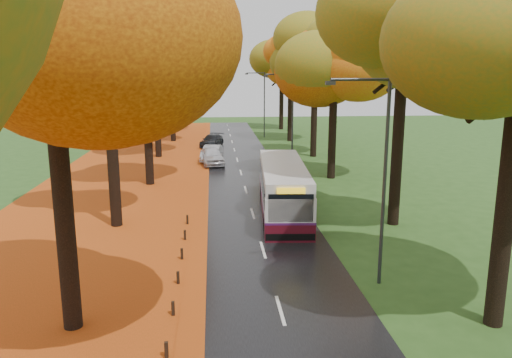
{
  "coord_description": "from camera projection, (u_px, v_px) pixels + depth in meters",
  "views": [
    {
      "loc": [
        -2.24,
        -9.88,
        8.23
      ],
      "look_at": [
        0.0,
        15.77,
        2.6
      ],
      "focal_mm": 35.0,
      "sensor_mm": 36.0,
      "label": 1
    }
  ],
  "objects": [
    {
      "name": "car_silver",
      "position": [
        212.0,
        153.0,
        45.9
      ],
      "size": [
        2.22,
        4.47,
        1.41
      ],
      "primitive_type": "imported",
      "rotation": [
        0.0,
        0.0,
        -0.18
      ],
      "color": "#979A9F",
      "rests_on": "road"
    },
    {
      "name": "road",
      "position": [
        245.0,
        187.0,
        35.89
      ],
      "size": [
        6.5,
        90.0,
        0.04
      ],
      "primitive_type": "cube",
      "color": "black",
      "rests_on": "ground"
    },
    {
      "name": "bus",
      "position": [
        283.0,
        187.0,
        29.15
      ],
      "size": [
        3.26,
        11.03,
        2.86
      ],
      "rotation": [
        0.0,
        0.0,
        -0.07
      ],
      "color": "#490B16",
      "rests_on": "road"
    },
    {
      "name": "car_dark",
      "position": [
        212.0,
        141.0,
        54.67
      ],
      "size": [
        3.0,
        4.74,
        1.28
      ],
      "primitive_type": "imported",
      "rotation": [
        0.0,
        0.0,
        -0.3
      ],
      "color": "black",
      "rests_on": "road"
    },
    {
      "name": "leaf_verge",
      "position": [
        118.0,
        189.0,
        35.12
      ],
      "size": [
        12.0,
        90.0,
        0.02
      ],
      "primitive_type": "cube",
      "color": "#88390C",
      "rests_on": "ground"
    },
    {
      "name": "streetlamp_near",
      "position": [
        379.0,
        166.0,
        18.67
      ],
      "size": [
        2.45,
        0.18,
        8.0
      ],
      "color": "#333538",
      "rests_on": "ground"
    },
    {
      "name": "leaf_drift",
      "position": [
        202.0,
        187.0,
        35.62
      ],
      "size": [
        0.9,
        90.0,
        0.01
      ],
      "primitive_type": "cube",
      "color": "#C44714",
      "rests_on": "road"
    },
    {
      "name": "streetlamp_far",
      "position": [
        262.0,
        99.0,
        61.5
      ],
      "size": [
        2.45,
        0.18,
        8.0
      ],
      "color": "#333538",
      "rests_on": "ground"
    },
    {
      "name": "streetlamp_mid",
      "position": [
        289.0,
        115.0,
        40.09
      ],
      "size": [
        2.45,
        0.18,
        8.0
      ],
      "color": "#333538",
      "rests_on": "ground"
    },
    {
      "name": "trees_left",
      "position": [
        141.0,
        51.0,
        35.25
      ],
      "size": [
        9.2,
        74.0,
        13.88
      ],
      "color": "black",
      "rests_on": "ground"
    },
    {
      "name": "trees_right",
      "position": [
        341.0,
        50.0,
        36.3
      ],
      "size": [
        9.3,
        74.2,
        13.96
      ],
      "color": "black",
      "rests_on": "ground"
    },
    {
      "name": "bollard_row",
      "position": [
        170.0,
        328.0,
        15.76
      ],
      "size": [
        0.11,
        23.51,
        0.52
      ],
      "color": "black",
      "rests_on": "ground"
    },
    {
      "name": "centre_line",
      "position": [
        245.0,
        186.0,
        35.88
      ],
      "size": [
        0.12,
        90.0,
        0.01
      ],
      "primitive_type": "cube",
      "color": "silver",
      "rests_on": "road"
    },
    {
      "name": "car_white",
      "position": [
        212.0,
        156.0,
        44.13
      ],
      "size": [
        2.46,
        4.75,
        1.54
      ],
      "primitive_type": "imported",
      "rotation": [
        0.0,
        0.0,
        0.15
      ],
      "color": "silver",
      "rests_on": "road"
    }
  ]
}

